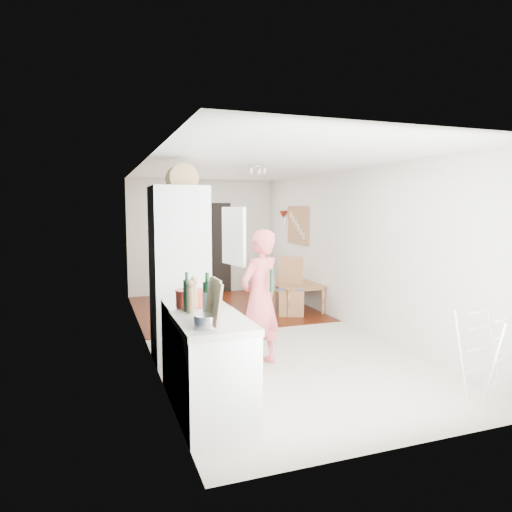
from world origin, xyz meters
TOP-DOWN VIEW (x-y plane):
  - room_shell at (0.00, 0.00)m, footprint 3.20×7.00m
  - floor at (0.00, 0.00)m, footprint 3.20×7.00m
  - wood_floor_overlay at (0.00, 1.85)m, footprint 3.20×3.30m
  - sage_wall_panel at (-1.59, -2.00)m, footprint 0.02×3.00m
  - tile_splashback at (-1.59, -2.55)m, footprint 0.02×1.90m
  - doorway_recess at (0.20, 3.48)m, footprint 0.90×0.04m
  - base_cabinet at (-1.30, -2.55)m, footprint 0.60×0.90m
  - worktop at (-1.30, -2.55)m, footprint 0.62×0.92m
  - range_cooker at (-1.30, -1.80)m, footprint 0.60×0.60m
  - cooker_top at (-1.30, -1.80)m, footprint 0.60×0.60m
  - fridge_housing at (-1.27, -0.78)m, footprint 0.66×0.66m
  - fridge_door at (-0.66, -1.08)m, footprint 0.14×0.56m
  - fridge_interior at (-0.96, -0.78)m, footprint 0.02×0.52m
  - pinboard at (1.58, 1.90)m, footprint 0.03×0.90m
  - pinboard_frame at (1.57, 1.90)m, footprint 0.00×0.94m
  - wall_sconce at (1.54, 2.55)m, footprint 0.18×0.18m
  - person at (-0.41, -1.33)m, footprint 0.84×0.74m
  - dining_table at (1.20, 1.40)m, footprint 0.76×1.29m
  - dining_chair at (1.00, 0.91)m, footprint 0.56×0.56m
  - stool at (0.65, 1.34)m, footprint 0.38×0.38m
  - grey_drape at (0.65, 1.34)m, footprint 0.45×0.45m
  - drying_rack at (1.38, -3.06)m, footprint 0.53×0.50m
  - bread_bin at (-1.21, -0.75)m, footprint 0.38×0.36m
  - red_casserole at (-1.38, -1.91)m, footprint 0.29×0.29m
  - steel_pan at (-1.41, -2.80)m, footprint 0.27×0.27m
  - held_bottle at (-0.33, -1.51)m, footprint 0.06×0.06m
  - bottle_a at (-1.33, -2.50)m, footprint 0.09×0.09m
  - bottle_b at (-1.44, -2.15)m, footprint 0.08×0.08m
  - bottle_c at (-1.33, -2.52)m, footprint 0.10×0.10m
  - pepper_mill_front at (-1.43, -2.25)m, footprint 0.07×0.07m
  - pepper_mill_back at (-1.35, -2.02)m, footprint 0.08×0.08m
  - chopping_boards at (-1.34, -2.76)m, footprint 0.09×0.29m

SIDE VIEW (x-z plane):
  - floor at x=0.00m, z-range -0.01..0.01m
  - wood_floor_overlay at x=0.00m, z-range 0.00..0.01m
  - dining_table at x=1.20m, z-range 0.00..0.44m
  - stool at x=0.65m, z-range 0.00..0.45m
  - base_cabinet at x=-1.30m, z-range 0.00..0.86m
  - range_cooker at x=-1.30m, z-range 0.00..0.88m
  - drying_rack at x=1.38m, z-range 0.00..0.89m
  - dining_chair at x=1.00m, z-range 0.00..1.02m
  - grey_drape at x=0.65m, z-range 0.45..0.62m
  - worktop at x=-1.30m, z-range 0.86..0.92m
  - cooker_top at x=-1.30m, z-range 0.88..0.92m
  - person at x=-0.41m, z-range 0.00..1.93m
  - steel_pan at x=-1.41m, z-range 0.92..1.03m
  - doorway_recess at x=0.20m, z-range 0.00..2.00m
  - red_casserole at x=-1.38m, z-range 0.92..1.08m
  - bottle_c at x=-1.33m, z-range 0.92..1.16m
  - pepper_mill_back at x=-1.35m, z-range 0.92..1.16m
  - pepper_mill_front at x=-1.43m, z-range 0.92..1.16m
  - held_bottle at x=-0.33m, z-range 0.92..1.19m
  - bottle_b at x=-1.44m, z-range 0.92..1.22m
  - fridge_housing at x=-1.27m, z-range 0.00..2.15m
  - bottle_a at x=-1.33m, z-range 0.92..1.25m
  - chopping_boards at x=-1.34m, z-range 0.92..1.31m
  - tile_splashback at x=-1.59m, z-range 0.90..1.40m
  - room_shell at x=0.00m, z-range 0.00..2.50m
  - fridge_door at x=-0.66m, z-range 1.20..1.90m
  - fridge_interior at x=-0.96m, z-range 1.22..1.88m
  - pinboard at x=1.58m, z-range 1.20..1.90m
  - pinboard_frame at x=1.57m, z-range 1.18..1.92m
  - wall_sconce at x=1.54m, z-range 1.67..1.83m
  - sage_wall_panel at x=-1.59m, z-range 1.20..2.50m
  - bread_bin at x=-1.21m, z-range 2.15..2.34m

